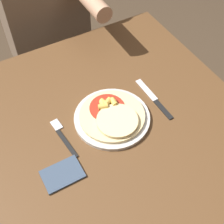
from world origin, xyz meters
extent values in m
plane|color=#423323|center=(0.00, 0.00, 0.00)|extent=(8.00, 8.00, 0.00)
cube|color=brown|center=(0.00, 0.00, 0.72)|extent=(1.01, 0.99, 0.03)
cylinder|color=brown|center=(0.44, 0.44, 0.35)|extent=(0.06, 0.06, 0.71)
cylinder|color=beige|center=(0.03, 0.01, 0.74)|extent=(0.27, 0.27, 0.01)
cylinder|color=#E0C689|center=(0.03, 0.01, 0.76)|extent=(0.23, 0.23, 0.01)
cylinder|color=#9E2819|center=(0.03, 0.04, 0.76)|extent=(0.13, 0.13, 0.00)
cylinder|color=beige|center=(0.03, -0.03, 0.77)|extent=(0.14, 0.14, 0.01)
cylinder|color=gold|center=(0.06, 0.04, 0.77)|extent=(0.02, 0.03, 0.02)
cylinder|color=gold|center=(0.05, 0.06, 0.77)|extent=(0.03, 0.03, 0.02)
cylinder|color=gold|center=(0.02, 0.05, 0.77)|extent=(0.04, 0.03, 0.02)
cylinder|color=gold|center=(0.03, 0.06, 0.77)|extent=(0.03, 0.03, 0.02)
cylinder|color=gold|center=(0.02, 0.06, 0.77)|extent=(0.02, 0.03, 0.02)
cube|color=black|center=(-0.15, -0.01, 0.74)|extent=(0.03, 0.13, 0.00)
cube|color=silver|center=(-0.15, 0.08, 0.74)|extent=(0.03, 0.05, 0.00)
cube|color=black|center=(0.22, -0.05, 0.74)|extent=(0.02, 0.10, 0.00)
cube|color=silver|center=(0.22, 0.06, 0.74)|extent=(0.02, 0.12, 0.00)
cube|color=#38475B|center=(-0.21, -0.11, 0.74)|extent=(0.12, 0.09, 0.01)
cylinder|color=#2D2D38|center=(-0.02, 0.74, 0.24)|extent=(0.11, 0.11, 0.49)
cylinder|color=#2D2D38|center=(0.15, 0.74, 0.24)|extent=(0.11, 0.11, 0.49)
cube|color=#75604C|center=(0.07, 0.74, 0.77)|extent=(0.39, 0.22, 0.58)
camera|label=1|loc=(-0.29, -0.58, 1.61)|focal=50.00mm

